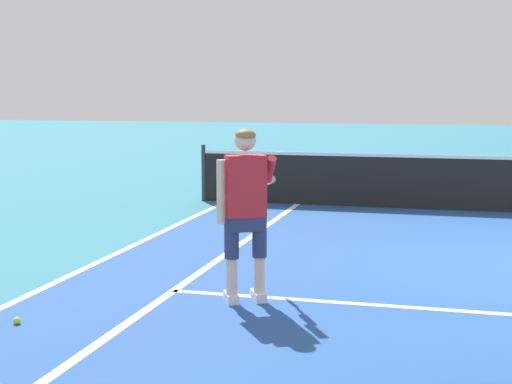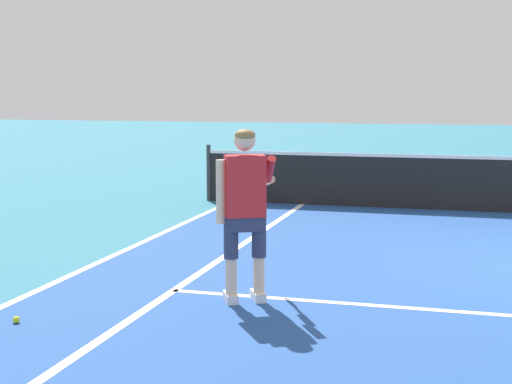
{
  "view_description": "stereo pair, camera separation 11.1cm",
  "coord_description": "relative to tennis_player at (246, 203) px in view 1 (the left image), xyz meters",
  "views": [
    {
      "loc": [
        -1.29,
        -9.46,
        2.07
      ],
      "look_at": [
        -3.27,
        -1.96,
        1.05
      ],
      "focal_mm": 53.74,
      "sensor_mm": 36.0,
      "label": 1
    },
    {
      "loc": [
        -1.19,
        -9.43,
        2.07
      ],
      "look_at": [
        -3.27,
        -1.96,
        1.05
      ],
      "focal_mm": 53.74,
      "sensor_mm": 36.0,
      "label": 2
    }
  ],
  "objects": [
    {
      "name": "line_singles_left",
      "position": [
        -0.84,
        1.49,
        -0.99
      ],
      "size": [
        0.1,
        10.2,
        0.01
      ],
      "primitive_type": "cube",
      "color": "white",
      "rests_on": "ground"
    },
    {
      "name": "line_doubles_left",
      "position": [
        -2.21,
        1.49,
        -0.99
      ],
      "size": [
        0.1,
        10.2,
        0.01
      ],
      "primitive_type": "cube",
      "color": "white",
      "rests_on": "ground"
    },
    {
      "name": "tennis_ball_near_feet",
      "position": [
        -1.78,
        -1.25,
        -0.96
      ],
      "size": [
        0.07,
        0.07,
        0.07
      ],
      "primitive_type": "sphere",
      "color": "#CCE02D",
      "rests_on": "ground"
    },
    {
      "name": "tennis_player",
      "position": [
        0.0,
        0.0,
        0.0
      ],
      "size": [
        0.55,
        1.23,
        1.71
      ],
      "color": "white",
      "rests_on": "ground"
    }
  ]
}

